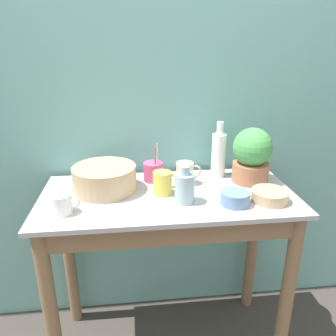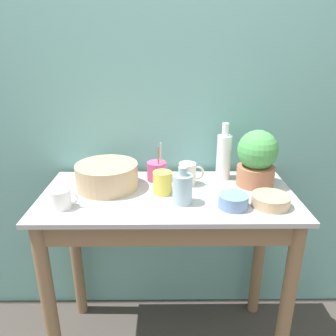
# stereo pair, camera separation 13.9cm
# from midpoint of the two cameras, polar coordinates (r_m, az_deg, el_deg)

# --- Properties ---
(wall_back) EXTENTS (6.00, 0.05, 2.40)m
(wall_back) POSITION_cam_midpoint_polar(r_m,az_deg,el_deg) (1.65, 2.38, 11.09)
(wall_back) COLOR #70ADA8
(wall_back) RESTS_ON ground_plane
(counter_table) EXTENTS (1.11, 0.53, 0.86)m
(counter_table) POSITION_cam_midpoint_polar(r_m,az_deg,el_deg) (1.53, 2.68, -12.11)
(counter_table) COLOR #846647
(counter_table) RESTS_ON ground_plane
(potted_plant) EXTENTS (0.18, 0.18, 0.26)m
(potted_plant) POSITION_cam_midpoint_polar(r_m,az_deg,el_deg) (1.56, 17.73, 1.61)
(potted_plant) COLOR #A36647
(potted_plant) RESTS_ON counter_table
(bowl_wash_large) EXTENTS (0.28, 0.28, 0.11)m
(bowl_wash_large) POSITION_cam_midpoint_polar(r_m,az_deg,el_deg) (1.49, -7.96, -1.43)
(bowl_wash_large) COLOR tan
(bowl_wash_large) RESTS_ON counter_table
(bottle_tall) EXTENTS (0.07, 0.07, 0.27)m
(bottle_tall) POSITION_cam_midpoint_polar(r_m,az_deg,el_deg) (1.60, 12.17, 2.05)
(bottle_tall) COLOR white
(bottle_tall) RESTS_ON counter_table
(bottle_short) EXTENTS (0.08, 0.08, 0.16)m
(bottle_short) POSITION_cam_midpoint_polar(r_m,az_deg,el_deg) (1.34, 5.56, -3.58)
(bottle_short) COLOR #93B2BC
(bottle_short) RESTS_ON counter_table
(mug_yellow) EXTENTS (0.12, 0.08, 0.10)m
(mug_yellow) POSITION_cam_midpoint_polar(r_m,az_deg,el_deg) (1.42, 1.93, -2.63)
(mug_yellow) COLOR #E5CC4C
(mug_yellow) RESTS_ON counter_table
(mug_white) EXTENTS (0.12, 0.08, 0.08)m
(mug_white) POSITION_cam_midpoint_polar(r_m,az_deg,el_deg) (1.35, -15.37, -5.26)
(mug_white) COLOR white
(mug_white) RESTS_ON counter_table
(mug_cream) EXTENTS (0.12, 0.08, 0.10)m
(mug_cream) POSITION_cam_midpoint_polar(r_m,az_deg,el_deg) (1.52, 6.12, -1.07)
(mug_cream) COLOR beige
(mug_cream) RESTS_ON counter_table
(bowl_small_blue) EXTENTS (0.12, 0.12, 0.05)m
(bowl_small_blue) POSITION_cam_midpoint_polar(r_m,az_deg,el_deg) (1.35, 14.22, -5.68)
(bowl_small_blue) COLOR #6684B2
(bowl_small_blue) RESTS_ON counter_table
(bowl_small_tan) EXTENTS (0.15, 0.15, 0.05)m
(bowl_small_tan) POSITION_cam_midpoint_polar(r_m,az_deg,el_deg) (1.41, 20.15, -5.41)
(bowl_small_tan) COLOR tan
(bowl_small_tan) RESTS_ON counter_table
(utensil_cup) EXTENTS (0.09, 0.09, 0.19)m
(utensil_cup) POSITION_cam_midpoint_polar(r_m,az_deg,el_deg) (1.56, 0.58, -0.57)
(utensil_cup) COLOR #CC4C7F
(utensil_cup) RESTS_ON counter_table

